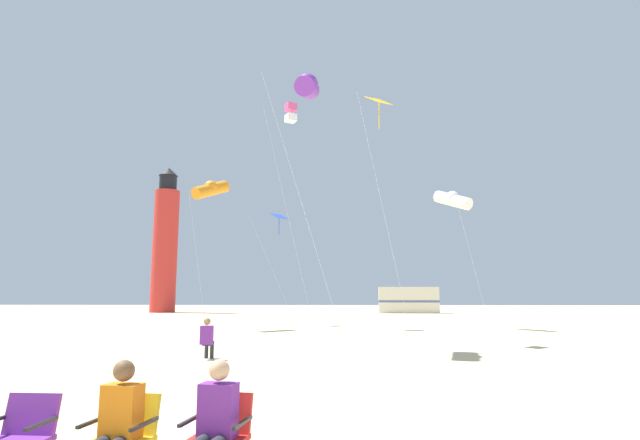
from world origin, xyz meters
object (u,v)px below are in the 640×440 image
object	(u,v)px
lighthouse_distant	(165,243)
rv_van_cream	(408,300)
kite_box_rainbow	(291,113)
spectator_red_chair	(214,421)
kite_flyer_standing	(207,337)
camp_chair_red	(220,430)
kite_tube_violet	(307,87)
spectator_yellow_chair	(116,422)
kite_diamond_gold	(379,110)
kite_diamond_blue	(279,220)
camp_chair_purple	(21,432)
camp_chair_yellow	(124,431)
kite_tube_orange	(211,189)
kite_tube_white	(453,200)

from	to	relation	value
lighthouse_distant	rv_van_cream	bearing A→B (deg)	-1.85
lighthouse_distant	kite_box_rainbow	bearing A→B (deg)	-57.60
spectator_red_chair	kite_flyer_standing	bearing A→B (deg)	113.98
camp_chair_red	kite_tube_violet	size ratio (longest dim) A/B	0.08
spectator_yellow_chair	kite_tube_violet	bearing A→B (deg)	94.07
spectator_yellow_chair	spectator_red_chair	size ratio (longest dim) A/B	1.00
kite_tube_violet	kite_diamond_gold	distance (m)	3.96
spectator_yellow_chair	kite_diamond_blue	world-z (taller)	kite_diamond_blue
spectator_yellow_chair	rv_van_cream	size ratio (longest dim) A/B	0.18
rv_van_cream	kite_diamond_gold	bearing A→B (deg)	-95.77
camp_chair_purple	rv_van_cream	xyz separation A→B (m)	(10.09, 50.89, 0.89)
spectator_yellow_chair	lighthouse_distant	xyz separation A→B (m)	(-18.37, 51.86, 7.22)
camp_chair_red	kite_flyer_standing	size ratio (longest dim) A/B	0.71
camp_chair_purple	camp_chair_yellow	size ratio (longest dim) A/B	1.00
kite_flyer_standing	lighthouse_distant	distance (m)	45.86
camp_chair_yellow	kite_tube_orange	distance (m)	24.53
rv_van_cream	spectator_red_chair	bearing A→B (deg)	-96.22
camp_chair_yellow	kite_diamond_blue	bearing A→B (deg)	102.41
kite_flyer_standing	kite_tube_violet	size ratio (longest dim) A/B	0.12
kite_box_rainbow	kite_tube_violet	bearing A→B (deg)	-81.13
kite_box_rainbow	kite_tube_white	world-z (taller)	kite_box_rainbow
camp_chair_purple	spectator_red_chair	bearing A→B (deg)	2.32
camp_chair_red	kite_diamond_blue	size ratio (longest dim) A/B	0.12
spectator_yellow_chair	spectator_red_chair	xyz separation A→B (m)	(0.89, 0.09, 0.00)
camp_chair_purple	kite_flyer_standing	distance (m)	9.67
camp_chair_yellow	camp_chair_red	size ratio (longest dim) A/B	1.00
camp_chair_red	kite_flyer_standing	bearing A→B (deg)	114.30
spectator_red_chair	kite_diamond_gold	xyz separation A→B (m)	(2.73, 15.08, 8.79)
camp_chair_purple	camp_chair_red	world-z (taller)	same
spectator_yellow_chair	kite_tube_violet	xyz separation A→B (m)	(0.85, 12.35, 8.60)
kite_flyer_standing	kite_tube_orange	size ratio (longest dim) A/B	0.14
kite_tube_violet	kite_diamond_gold	xyz separation A→B (m)	(2.77, 2.82, 0.18)
camp_chair_purple	camp_chair_yellow	distance (m)	0.96
rv_van_cream	lighthouse_distant	bearing A→B (deg)	-178.84
kite_diamond_blue	camp_chair_red	bearing A→B (deg)	-83.72
camp_chair_red	kite_diamond_blue	world-z (taller)	kite_diamond_blue
kite_tube_violet	spectator_red_chair	bearing A→B (deg)	-89.82
kite_flyer_standing	camp_chair_red	bearing A→B (deg)	105.12
kite_diamond_gold	kite_box_rainbow	distance (m)	11.08
camp_chair_red	kite_diamond_blue	xyz separation A→B (m)	(-2.97, 26.98, 6.17)
camp_chair_red	kite_tube_white	xyz separation A→B (m)	(7.50, 23.68, 6.78)
kite_diamond_blue	lighthouse_distant	bearing A→B (deg)	123.49
kite_tube_violet	rv_van_cream	bearing A→B (deg)	77.87
camp_chair_purple	kite_tube_white	distance (m)	26.48
kite_flyer_standing	kite_diamond_blue	distance (m)	18.52
kite_diamond_blue	spectator_red_chair	bearing A→B (deg)	-83.79
kite_tube_orange	rv_van_cream	distance (m)	32.26
spectator_yellow_chair	kite_box_rainbow	bearing A→B (deg)	100.48
camp_chair_yellow	kite_diamond_gold	size ratio (longest dim) A/B	0.08
spectator_red_chair	kite_diamond_blue	xyz separation A→B (m)	(-2.95, 27.12, 6.06)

